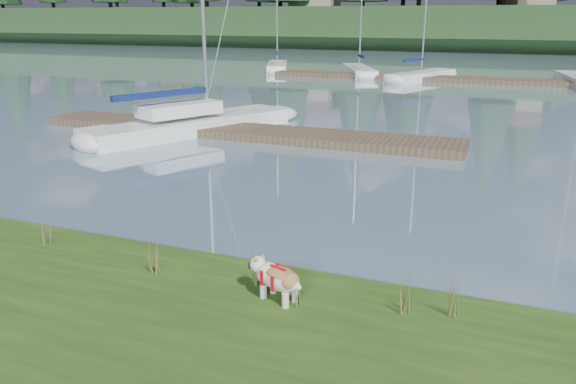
% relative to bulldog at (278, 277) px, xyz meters
% --- Properties ---
extents(ground, '(200.00, 200.00, 0.00)m').
position_rel_bulldog_xyz_m(ground, '(-2.29, 32.59, -0.69)').
color(ground, '#8098A8').
rests_on(ground, ground).
extents(ridge, '(200.00, 20.00, 5.00)m').
position_rel_bulldog_xyz_m(ridge, '(-2.29, 75.59, 1.81)').
color(ridge, '#1C3319').
rests_on(ridge, ground).
extents(bulldog, '(0.93, 0.57, 0.55)m').
position_rel_bulldog_xyz_m(bulldog, '(0.00, 0.00, 0.00)').
color(bulldog, silver).
rests_on(bulldog, bank).
extents(sailboat_main, '(5.65, 9.12, 13.27)m').
position_rel_bulldog_xyz_m(sailboat_main, '(-7.90, 11.94, -0.27)').
color(sailboat_main, white).
rests_on(sailboat_main, ground).
extents(dock_near, '(16.00, 2.00, 0.30)m').
position_rel_bulldog_xyz_m(dock_near, '(-6.29, 11.59, -0.54)').
color(dock_near, '#4C3D2C').
rests_on(dock_near, ground).
extents(dock_far, '(26.00, 2.20, 0.30)m').
position_rel_bulldog_xyz_m(dock_far, '(-0.29, 32.59, -0.54)').
color(dock_far, '#4C3D2C').
rests_on(dock_far, ground).
extents(sailboat_bg_0, '(3.92, 7.30, 10.62)m').
position_rel_bulldog_xyz_m(sailboat_bg_0, '(-15.07, 36.32, -0.37)').
color(sailboat_bg_0, white).
rests_on(sailboat_bg_0, ground).
extents(sailboat_bg_1, '(4.60, 7.85, 11.79)m').
position_rel_bulldog_xyz_m(sailboat_bg_1, '(-8.12, 35.31, -0.36)').
color(sailboat_bg_1, white).
rests_on(sailboat_bg_1, ground).
extents(sailboat_bg_2, '(4.29, 7.45, 11.28)m').
position_rel_bulldog_xyz_m(sailboat_bg_2, '(-2.75, 33.32, -0.36)').
color(sailboat_bg_2, white).
rests_on(sailboat_bg_2, ground).
extents(weed_0, '(0.17, 0.14, 0.66)m').
position_rel_bulldog_xyz_m(weed_0, '(-2.16, 0.09, -0.06)').
color(weed_0, '#475B23').
rests_on(weed_0, bank).
extents(weed_1, '(0.17, 0.14, 0.55)m').
position_rel_bulldog_xyz_m(weed_1, '(-0.49, 0.33, -0.11)').
color(weed_1, '#475B23').
rests_on(weed_1, bank).
extents(weed_2, '(0.17, 0.14, 0.70)m').
position_rel_bulldog_xyz_m(weed_2, '(1.75, 0.29, -0.05)').
color(weed_2, '#475B23').
rests_on(weed_2, bank).
extents(weed_3, '(0.17, 0.14, 0.52)m').
position_rel_bulldog_xyz_m(weed_3, '(-4.58, 0.39, -0.13)').
color(weed_3, '#475B23').
rests_on(weed_3, bank).
extents(weed_4, '(0.17, 0.14, 0.42)m').
position_rel_bulldog_xyz_m(weed_4, '(0.26, -0.06, -0.17)').
color(weed_4, '#475B23').
rests_on(weed_4, bank).
extents(weed_5, '(0.17, 0.14, 0.70)m').
position_rel_bulldog_xyz_m(weed_5, '(2.32, 0.42, -0.05)').
color(weed_5, '#475B23').
rests_on(weed_5, bank).
extents(mud_lip, '(60.00, 0.50, 0.14)m').
position_rel_bulldog_xyz_m(mud_lip, '(-2.29, 0.99, -0.62)').
color(mud_lip, '#33281C').
rests_on(mud_lip, ground).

